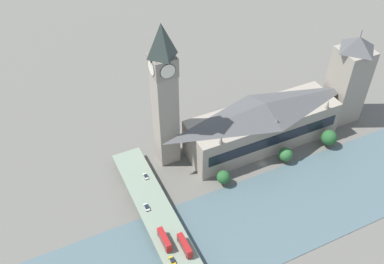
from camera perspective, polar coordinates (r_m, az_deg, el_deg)
The scene contains 14 objects.
ground_plane at distance 232.41m, azimuth 9.41°, elevation -4.22°, with size 600.00×600.00×0.00m, color #605E56.
river_water at distance 216.96m, azimuth 13.76°, elevation -9.31°, with size 48.74×360.00×0.30m, color #4C6066.
parliament_hall at distance 235.72m, azimuth 9.42°, elevation 1.12°, with size 24.99×85.34×27.69m.
clock_tower at distance 205.61m, azimuth -3.70°, elevation 5.11°, with size 11.78×11.78×79.63m.
victoria_tower at distance 259.23m, azimuth 20.10°, elevation 6.65°, with size 17.24×17.24×57.34m.
road_bridge at distance 190.76m, azimuth -2.36°, elevation -15.16°, with size 129.48×15.04×6.10m.
double_decker_bus_mid at distance 186.82m, azimuth -0.98°, elevation -14.85°, with size 11.00×2.60×4.63m.
double_decker_bus_rear at distance 188.69m, azimuth -3.70°, elevation -14.09°, with size 10.91×2.57×4.83m.
car_northbound_mid at distance 202.25m, azimuth -6.07°, elevation -9.93°, with size 4.34×1.92×1.48m.
car_southbound_lead at distance 185.14m, azimuth -2.66°, elevation -16.76°, with size 4.26×1.94×1.46m.
car_southbound_tail at distance 215.19m, azimuth -6.20°, elevation -5.88°, with size 4.09×1.75×1.28m.
tree_embankment_near at distance 216.10m, azimuth 4.22°, elevation -6.03°, with size 6.95×6.95×8.76m.
tree_embankment_mid at distance 246.81m, azimuth 17.80°, elevation -0.72°, with size 8.63×8.63×10.68m.
tree_embankment_far at distance 232.29m, azimuth 12.38°, elevation -2.92°, with size 7.53×7.53×9.08m.
Camera 1 is at (-128.62, 103.02, 163.88)m, focal length 40.00 mm.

